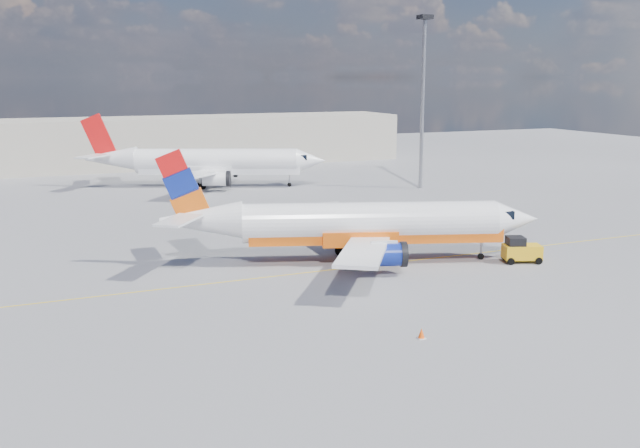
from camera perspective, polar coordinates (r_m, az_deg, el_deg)
name	(u,v)px	position (r m, az deg, el deg)	size (l,w,h in m)	color
ground	(371,277)	(53.24, 4.08, -4.25)	(240.00, 240.00, 0.00)	slate
taxi_line	(353,267)	(55.83, 2.68, -3.48)	(70.00, 0.15, 0.01)	yellow
terminal_main	(197,140)	(124.27, -9.82, 6.61)	(70.00, 14.00, 8.00)	#A79E8F
main_jet	(358,224)	(56.77, 3.05, -0.02)	(30.58, 23.22, 9.29)	white
second_jet	(209,163)	(97.46, -8.87, 4.88)	(32.30, 24.37, 9.91)	white
gse_tug	(521,250)	(59.32, 15.76, -2.02)	(3.30, 2.66, 2.09)	black
traffic_cone	(421,333)	(41.33, 8.12, -8.66)	(0.44, 0.44, 0.62)	white
floodlight_mast	(423,86)	(95.33, 8.24, 10.85)	(1.63, 1.63, 22.38)	gray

